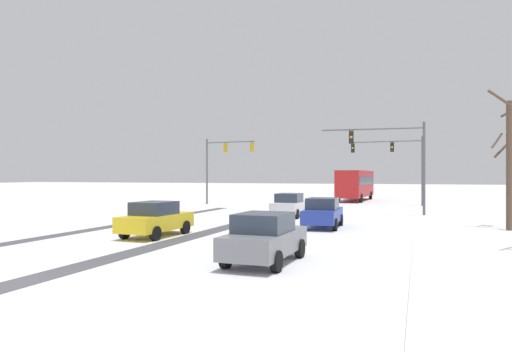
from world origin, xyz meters
The scene contains 13 objects.
ground_plane centered at (0.00, 0.00, 0.00)m, with size 300.00×300.00×0.00m, color white.
wheel_track_left_lane centered at (-0.13, 13.04, 0.00)m, with size 1.08×28.70×0.01m, color #4C4C51.
wheel_track_right_lane centered at (-6.30, 13.04, 0.00)m, with size 0.96×28.70×0.01m, color #4C4C51.
sidewalk_kerb_right centered at (11.52, 11.74, 0.06)m, with size 4.00×28.70×0.12m, color white.
traffic_signal_far_left centered at (-8.33, 31.97, 4.61)m, with size 5.29×0.60×6.50m.
traffic_signal_near_right centered at (8.14, 23.93, 4.49)m, with size 7.05×0.71×6.50m.
traffic_signal_far_right centered at (7.73, 36.18, 4.68)m, with size 6.87×0.56×6.50m.
car_white_lead centered at (1.47, 20.96, 0.82)m, with size 1.87×4.12×1.62m.
car_blue_second centered at (4.87, 15.37, 0.82)m, with size 1.97×4.17×1.62m.
car_yellow_cab_third centered at (-1.75, 9.29, 0.82)m, with size 1.93×4.15×1.62m.
car_grey_fourth centered at (5.06, 4.88, 0.82)m, with size 1.91×4.14×1.62m.
bus_oncoming centered at (3.09, 43.24, 1.99)m, with size 3.02×11.10×3.38m.
bare_tree_sidewalk_mid centered at (14.12, 17.43, 3.71)m, with size 1.90×1.97×7.27m.
Camera 1 is at (9.72, -9.03, 2.82)m, focal length 31.94 mm.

